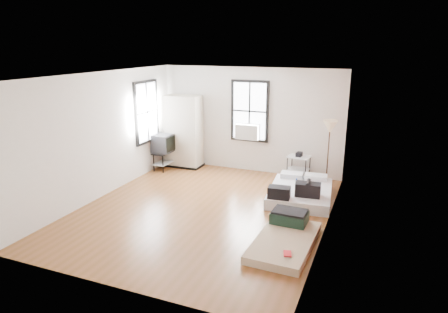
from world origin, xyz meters
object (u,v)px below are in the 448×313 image
at_px(mattress_main, 300,192).
at_px(wardrobe, 184,132).
at_px(floor_lamp, 330,130).
at_px(tv_stand, 164,144).
at_px(side_table, 299,161).
at_px(mattress_bare, 286,236).

height_order(mattress_main, wardrobe, wardrobe).
relative_size(floor_lamp, tv_stand, 1.62).
relative_size(mattress_main, wardrobe, 0.96).
distance_m(mattress_main, side_table, 1.40).
height_order(side_table, tv_stand, tv_stand).
bearing_deg(mattress_main, side_table, 97.94).
relative_size(mattress_main, tv_stand, 1.96).
bearing_deg(side_table, floor_lamp, -5.52).
relative_size(side_table, tv_stand, 0.73).
height_order(side_table, floor_lamp, floor_lamp).
bearing_deg(tv_stand, floor_lamp, 8.14).
bearing_deg(mattress_bare, wardrobe, 139.96).
distance_m(side_table, floor_lamp, 1.14).
relative_size(mattress_bare, tv_stand, 1.82).
xyz_separation_m(wardrobe, floor_lamp, (3.98, 0.00, 0.37)).
bearing_deg(side_table, mattress_bare, -81.61).
relative_size(wardrobe, side_table, 2.80).
height_order(mattress_bare, side_table, side_table).
bearing_deg(floor_lamp, mattress_main, -107.89).
distance_m(wardrobe, tv_stand, 0.68).
distance_m(wardrobe, floor_lamp, 4.00).
xyz_separation_m(side_table, tv_stand, (-3.64, -0.55, 0.22)).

